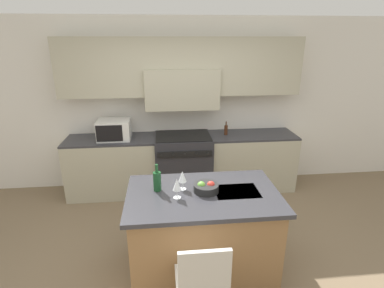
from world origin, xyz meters
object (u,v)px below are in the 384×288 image
wine_glass_far (182,177)px  fruit_bowl (206,187)px  island_chair (202,283)px  wine_glass_near (177,185)px  wine_bottle (157,181)px  microwave (114,129)px  range_stove (183,163)px  oil_bottle_on_counter (226,130)px

wine_glass_far → fruit_bowl: (0.23, -0.07, -0.09)m
island_chair → wine_glass_near: size_ratio=4.66×
wine_bottle → island_chair: bearing=-68.5°
microwave → fruit_bowl: (1.15, -1.79, -0.10)m
microwave → fruit_bowl: size_ratio=1.91×
range_stove → microwave: (-1.04, 0.02, 0.60)m
range_stove → wine_glass_near: (-0.20, -1.87, 0.59)m
microwave → fruit_bowl: microwave is taller
wine_glass_near → wine_glass_far: bearing=68.8°
microwave → wine_bottle: (0.66, -1.72, -0.04)m
fruit_bowl → island_chair: bearing=-100.0°
wine_bottle → wine_glass_near: (0.19, -0.17, 0.03)m
range_stove → microwave: bearing=179.0°
wine_glass_near → island_chair: bearing=-77.5°
range_stove → microwave: microwave is taller
range_stove → microwave: size_ratio=1.95×
microwave → oil_bottle_on_counter: 1.73m
range_stove → wine_glass_near: wine_glass_near is taller
microwave → wine_bottle: size_ratio=1.70×
wine_glass_near → oil_bottle_on_counter: bearing=65.2°
wine_glass_far → range_stove: bearing=85.6°
wine_glass_far → island_chair: bearing=-84.1°
fruit_bowl → wine_glass_far: bearing=163.5°
microwave → island_chair: 2.83m
range_stove → wine_glass_far: 1.81m
range_stove → oil_bottle_on_counter: (0.69, 0.04, 0.53)m
wine_glass_near → microwave: bearing=114.1°
island_chair → wine_glass_far: 1.02m
island_chair → wine_glass_near: 0.89m
range_stove → wine_glass_far: wine_glass_far is taller
wine_glass_far → fruit_bowl: 0.26m
fruit_bowl → oil_bottle_on_counter: 1.91m
wine_glass_near → range_stove: bearing=84.0°
wine_glass_far → fruit_bowl: wine_glass_far is taller
island_chair → microwave: bearing=111.1°
range_stove → wine_bottle: wine_bottle is taller
range_stove → oil_bottle_on_counter: bearing=3.3°
wine_glass_far → fruit_bowl: size_ratio=0.80×
wine_glass_far → microwave: bearing=117.9°
range_stove → wine_glass_far: size_ratio=4.67×
microwave → wine_glass_far: (0.91, -1.72, -0.01)m
wine_glass_near → wine_glass_far: 0.18m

